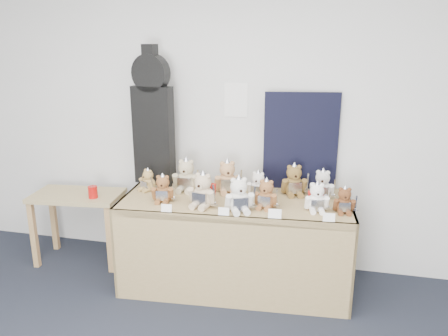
% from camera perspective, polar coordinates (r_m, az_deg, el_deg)
% --- Properties ---
extents(room_shell, '(6.00, 6.00, 6.00)m').
position_cam_1_polar(room_shell, '(3.90, 1.57, 8.86)').
color(room_shell, white).
rests_on(room_shell, floor).
extents(display_table, '(1.93, 0.92, 0.78)m').
position_cam_1_polar(display_table, '(3.60, 1.35, -6.93)').
color(display_table, olive).
rests_on(display_table, floor).
extents(side_table, '(0.85, 0.53, 0.67)m').
position_cam_1_polar(side_table, '(4.31, -18.52, -4.71)').
color(side_table, '#9D7D54').
rests_on(side_table, floor).
extents(guitar_case, '(0.39, 0.17, 1.23)m').
position_cam_1_polar(guitar_case, '(3.91, -9.28, 6.47)').
color(guitar_case, black).
rests_on(guitar_case, display_table).
extents(navy_board, '(0.63, 0.11, 0.84)m').
position_cam_1_polar(navy_board, '(3.81, 9.98, 3.42)').
color(navy_board, black).
rests_on(navy_board, display_table).
extents(red_cup, '(0.08, 0.08, 0.11)m').
position_cam_1_polar(red_cup, '(4.09, -16.75, -3.03)').
color(red_cup, '#BA0F0C').
rests_on(red_cup, side_table).
extents(teddy_front_far_left, '(0.21, 0.18, 0.25)m').
position_cam_1_polar(teddy_front_far_left, '(3.55, -7.98, -2.80)').
color(teddy_front_far_left, brown).
rests_on(teddy_front_far_left, display_table).
extents(teddy_front_left, '(0.25, 0.23, 0.31)m').
position_cam_1_polar(teddy_front_left, '(3.41, -2.78, -3.08)').
color(teddy_front_left, tan).
rests_on(teddy_front_left, display_table).
extents(teddy_front_centre, '(0.25, 0.24, 0.31)m').
position_cam_1_polar(teddy_front_centre, '(3.31, 1.96, -3.67)').
color(teddy_front_centre, silver).
rests_on(teddy_front_centre, display_table).
extents(teddy_front_right, '(0.21, 0.18, 0.26)m').
position_cam_1_polar(teddy_front_right, '(3.40, 5.51, -3.53)').
color(teddy_front_right, brown).
rests_on(teddy_front_right, display_table).
extents(teddy_front_far_right, '(0.21, 0.18, 0.25)m').
position_cam_1_polar(teddy_front_far_right, '(3.40, 12.03, -3.90)').
color(teddy_front_far_right, white).
rests_on(teddy_front_far_right, display_table).
extents(teddy_front_end, '(0.19, 0.16, 0.23)m').
position_cam_1_polar(teddy_front_end, '(3.42, 15.44, -4.19)').
color(teddy_front_end, brown).
rests_on(teddy_front_end, display_table).
extents(teddy_back_left, '(0.26, 0.21, 0.32)m').
position_cam_1_polar(teddy_back_left, '(3.78, -4.95, -1.12)').
color(teddy_back_left, tan).
rests_on(teddy_back_left, display_table).
extents(teddy_back_centre_left, '(0.26, 0.24, 0.31)m').
position_cam_1_polar(teddy_back_centre_left, '(3.73, 0.44, -1.31)').
color(teddy_back_centre_left, tan).
rests_on(teddy_back_centre_left, display_table).
extents(teddy_back_centre_right, '(0.20, 0.17, 0.24)m').
position_cam_1_polar(teddy_back_centre_right, '(3.65, 4.45, -2.24)').
color(teddy_back_centre_right, white).
rests_on(teddy_back_centre_right, display_table).
extents(teddy_back_right, '(0.25, 0.23, 0.30)m').
position_cam_1_polar(teddy_back_right, '(3.71, 9.12, -1.71)').
color(teddy_back_right, brown).
rests_on(teddy_back_right, display_table).
extents(teddy_back_end, '(0.22, 0.18, 0.27)m').
position_cam_1_polar(teddy_back_end, '(3.68, 12.71, -2.25)').
color(teddy_back_end, silver).
rests_on(teddy_back_end, display_table).
extents(teddy_back_far_left, '(0.17, 0.17, 0.22)m').
position_cam_1_polar(teddy_back_far_left, '(3.84, -9.92, -1.65)').
color(teddy_back_far_left, '#AB894F').
rests_on(teddy_back_far_left, display_table).
extents(entry_card_a, '(0.08, 0.02, 0.06)m').
position_cam_1_polar(entry_card_a, '(3.35, -7.52, -5.22)').
color(entry_card_a, white).
rests_on(entry_card_a, display_table).
extents(entry_card_b, '(0.08, 0.02, 0.06)m').
position_cam_1_polar(entry_card_b, '(3.26, -0.04, -5.70)').
color(entry_card_b, white).
rests_on(entry_card_b, display_table).
extents(entry_card_c, '(0.10, 0.03, 0.07)m').
position_cam_1_polar(entry_card_c, '(3.22, 6.65, -5.95)').
color(entry_card_c, white).
rests_on(entry_card_c, display_table).
extents(entry_card_d, '(0.09, 0.03, 0.06)m').
position_cam_1_polar(entry_card_d, '(3.24, 13.55, -6.29)').
color(entry_card_d, white).
rests_on(entry_card_d, display_table).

